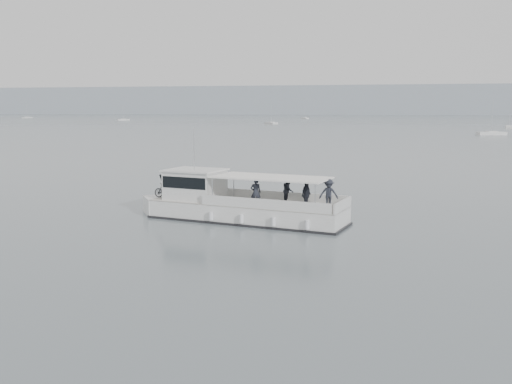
# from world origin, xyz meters

# --- Properties ---
(ground) EXTENTS (1400.00, 1400.00, 0.00)m
(ground) POSITION_xyz_m (0.00, 0.00, 0.00)
(ground) COLOR slate
(ground) RESTS_ON ground
(headland) EXTENTS (1400.00, 90.00, 28.00)m
(headland) POSITION_xyz_m (0.00, 560.00, 14.00)
(headland) COLOR #939EA8
(headland) RESTS_ON ground
(tour_boat) EXTENTS (12.23, 5.22, 5.11)m
(tour_boat) POSITION_xyz_m (-1.73, -2.56, 0.84)
(tour_boat) COLOR white
(tour_boat) RESTS_ON ground
(moored_fleet) EXTENTS (393.76, 353.28, 8.78)m
(moored_fleet) POSITION_xyz_m (-8.24, 188.46, 0.36)
(moored_fleet) COLOR white
(moored_fleet) RESTS_ON ground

